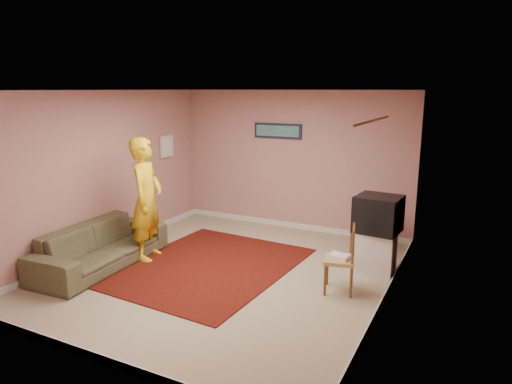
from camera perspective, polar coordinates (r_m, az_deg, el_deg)
The scene contains 26 objects.
ground at distance 6.76m, azimuth -3.73°, elevation -10.03°, with size 5.00×5.00×0.00m, color tan.
wall_back at distance 8.58m, azimuth 4.60°, elevation 3.91°, with size 4.50×0.02×2.60m, color #A9796F.
wall_front at distance 4.47m, azimuth -20.41°, elevation -5.19°, with size 4.50×0.02×2.60m, color #A9796F.
wall_left at distance 7.74m, azimuth -18.42°, elevation 2.32°, with size 0.02×5.00×2.60m, color #A9796F.
wall_right at distance 5.60m, azimuth 16.37°, elevation -1.37°, with size 0.02×5.00×2.60m, color #A9796F.
ceiling at distance 6.23m, azimuth -4.09°, elevation 12.58°, with size 4.50×5.00×0.02m, color silver.
baseboard_back at distance 8.85m, azimuth 4.44°, elevation -4.12°, with size 4.50×0.02×0.10m, color silver.
baseboard_front at distance 4.99m, azimuth -19.15°, elevation -18.95°, with size 4.50×0.02×0.10m, color silver.
baseboard_left at distance 8.04m, azimuth -17.75°, elevation -6.47°, with size 0.02×5.00×0.10m, color silver.
baseboard_right at distance 6.02m, azimuth 15.51°, elevation -12.97°, with size 0.02×5.00×0.10m, color silver.
window at distance 4.71m, azimuth 14.39°, elevation -2.01°, with size 0.01×1.10×1.50m, color black.
curtain_sheer at distance 4.62m, azimuth 13.68°, elevation -4.82°, with size 0.01×0.75×2.10m, color white.
curtain_floral at distance 5.28m, azimuth 15.26°, elevation -2.69°, with size 0.01×0.35×2.10m, color #EEE6CB.
curtain_rod at distance 4.58m, azimuth 14.45°, elevation 8.64°, with size 0.02×0.02×1.40m, color brown.
picture_back at distance 8.60m, azimuth 2.72°, elevation 7.65°, with size 0.95×0.04×0.28m.
picture_left at distance 8.87m, azimuth -11.09°, elevation 5.63°, with size 0.04×0.38×0.42m.
area_rug at distance 7.02m, azimuth -6.10°, elevation -9.14°, with size 2.33×2.91×0.02m, color #310505.
tv_cabinet at distance 6.77m, azimuth 14.74°, elevation -7.43°, with size 0.51×0.47×0.65m, color white.
crt_tv at distance 6.60m, azimuth 14.98°, elevation -2.66°, with size 0.66×0.60×0.51m.
chair_a at distance 7.48m, azimuth 13.42°, elevation -3.63°, with size 0.45×0.43×0.49m.
dvd_player at distance 7.50m, azimuth 13.39°, elevation -4.09°, with size 0.32×0.23×0.05m, color #A5A6AA.
blue_throw at distance 7.61m, azimuth 13.82°, elevation -1.99°, with size 0.42×0.05×0.44m, color #8EBDE9.
chair_b at distance 6.08m, azimuth 10.43°, elevation -7.33°, with size 0.47×0.49×0.49m.
game_console at distance 6.10m, azimuth 10.41°, elevation -7.90°, with size 0.25×0.18×0.05m, color white.
sofa at distance 7.25m, azimuth -18.77°, elevation -6.40°, with size 2.19×0.86×0.64m, color brown.
person at distance 7.23m, azimuth -13.51°, elevation -0.87°, with size 0.70×0.46×1.91m, color gold.
Camera 1 is at (3.17, -5.36, 2.62)m, focal length 32.00 mm.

